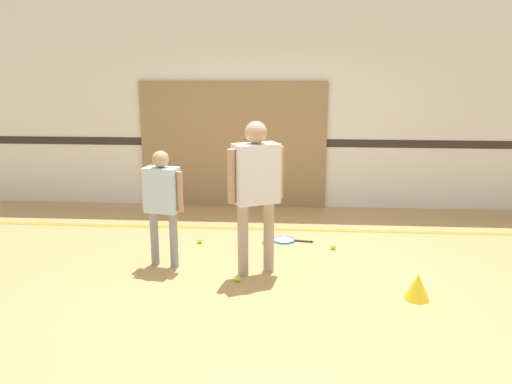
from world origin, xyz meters
The scene contains 12 objects.
ground_plane centered at (0.00, 0.00, 0.00)m, with size 16.00×16.00×0.00m, color tan.
wall_back centered at (0.00, 2.61, 1.60)m, with size 16.00×0.07×3.20m.
wall_panel centered at (-0.53, 2.55, 0.98)m, with size 2.91×0.05×1.96m.
floor_stripe centered at (0.00, 1.37, 0.00)m, with size 14.40×0.10×0.01m.
person_instructor centered at (0.02, -0.14, 1.01)m, with size 0.56×0.43×1.63m.
person_student_left centered at (-1.01, 0.00, 0.80)m, with size 0.48×0.27×1.30m.
racket_spare_on_floor centered at (0.33, 0.91, 0.01)m, with size 0.53×0.33×0.03m.
tennis_ball_near_instructor centered at (-0.15, -0.39, 0.03)m, with size 0.07×0.07×0.07m, color #CCE038.
tennis_ball_by_spare_racket centered at (0.07, 0.77, 0.03)m, with size 0.07×0.07×0.07m, color #CCE038.
tennis_ball_stray_left centered at (0.91, 0.65, 0.03)m, with size 0.07×0.07×0.07m, color #CCE038.
tennis_ball_stray_right centered at (-0.75, 0.75, 0.03)m, with size 0.07×0.07×0.07m, color #CCE038.
training_cone centered at (1.60, -0.67, 0.13)m, with size 0.24×0.24×0.26m.
Camera 1 is at (0.38, -5.15, 2.14)m, focal length 35.00 mm.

